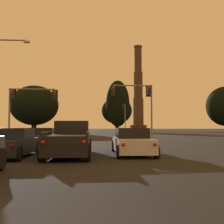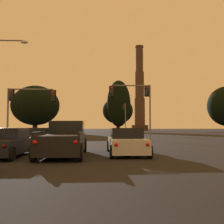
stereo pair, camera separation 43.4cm
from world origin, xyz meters
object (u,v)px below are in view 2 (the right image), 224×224
traffic_light_far_right (125,114)px  traffic_light_overhead_right (137,98)px  sedan_left_lane_front (40,137)px  traffic_light_overhead_left (24,101)px  sedan_right_lane_second (126,142)px  smokestack (140,97)px  pickup_truck_center_lane_second (64,140)px  sedan_left_lane_second (6,143)px

traffic_light_far_right → traffic_light_overhead_right: bearing=-93.3°
sedan_left_lane_front → traffic_light_overhead_right: size_ratio=0.77×
traffic_light_far_right → traffic_light_overhead_left: traffic_light_far_right is taller
sedan_right_lane_second → traffic_light_overhead_right: 14.89m
traffic_light_far_right → smokestack: (12.62, 58.36, 10.56)m
sedan_right_lane_second → traffic_light_overhead_right: size_ratio=0.77×
sedan_right_lane_second → pickup_truck_center_lane_second: pickup_truck_center_lane_second is taller
sedan_left_lane_front → sedan_right_lane_second: same height
sedan_right_lane_second → smokestack: (16.94, 100.94, 14.26)m
traffic_light_overhead_right → traffic_light_far_right: traffic_light_far_right is taller
traffic_light_far_right → pickup_truck_center_lane_second: bearing=-100.1°
sedan_right_lane_second → pickup_truck_center_lane_second: size_ratio=0.85×
pickup_truck_center_lane_second → sedan_left_lane_second: pickup_truck_center_lane_second is taller
pickup_truck_center_lane_second → smokestack: smokestack is taller
sedan_right_lane_second → sedan_left_lane_second: 6.18m
sedan_left_lane_front → pickup_truck_center_lane_second: pickup_truck_center_lane_second is taller
pickup_truck_center_lane_second → smokestack: size_ratio=0.14×
pickup_truck_center_lane_second → smokestack: 104.26m
sedan_left_lane_second → smokestack: (23.08, 101.63, 14.26)m
smokestack → sedan_left_lane_second: bearing=-102.8°
traffic_light_overhead_right → smokestack: smokestack is taller
pickup_truck_center_lane_second → sedan_right_lane_second: bearing=5.8°
sedan_right_lane_second → traffic_light_far_right: (4.32, 42.58, 3.69)m
sedan_right_lane_second → sedan_left_lane_second: size_ratio=1.00×
pickup_truck_center_lane_second → traffic_light_far_right: traffic_light_far_right is taller
sedan_left_lane_second → traffic_light_far_right: bearing=76.5°
traffic_light_overhead_right → sedan_left_lane_front: bearing=-140.7°
traffic_light_far_right → sedan_right_lane_second: bearing=-95.8°
sedan_right_lane_second → traffic_light_overhead_left: bearing=125.1°
traffic_light_far_right → sedan_left_lane_second: bearing=-103.6°
traffic_light_overhead_left → sedan_left_lane_second: bearing=-77.8°
sedan_right_lane_second → smokestack: 103.34m
sedan_left_lane_front → sedan_right_lane_second: size_ratio=1.00×
traffic_light_overhead_left → smokestack: (26.03, 88.02, 10.75)m
pickup_truck_center_lane_second → sedan_left_lane_second: bearing=-173.8°
traffic_light_overhead_right → traffic_light_overhead_left: traffic_light_overhead_right is taller
sedan_left_lane_front → traffic_light_overhead_left: size_ratio=0.86×
pickup_truck_center_lane_second → sedan_left_lane_second: (-2.85, -0.33, -0.14)m
pickup_truck_center_lane_second → smokestack: bearing=78.3°
smokestack → sedan_left_lane_front: bearing=-103.8°
sedan_left_lane_second → traffic_light_overhead_right: traffic_light_overhead_right is taller
traffic_light_far_right → smokestack: bearing=77.8°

